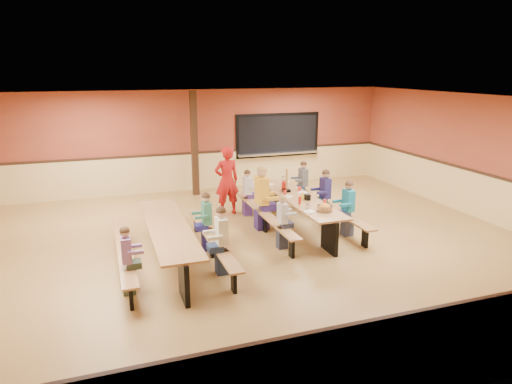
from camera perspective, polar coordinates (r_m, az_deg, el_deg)
name	(u,v)px	position (r m, az deg, el deg)	size (l,w,h in m)	color
ground	(249,246)	(9.58, -0.92, -6.83)	(12.00, 12.00, 0.00)	olive
room_envelope	(249,215)	(9.35, -0.94, -2.90)	(12.04, 10.04, 3.02)	brown
kitchen_pass_through	(278,137)	(14.59, 2.76, 6.89)	(2.78, 0.28, 1.38)	black
structural_post	(194,144)	(13.27, -7.70, 5.98)	(0.18, 0.18, 3.00)	black
cafeteria_table_main	(298,206)	(10.57, 5.31, -1.75)	(1.91, 3.70, 0.74)	#9F6E3F
cafeteria_table_second	(169,236)	(8.81, -10.86, -5.48)	(1.91, 3.70, 0.74)	#9F6E3F
seated_child_white_left	(282,222)	(9.33, 3.30, -3.78)	(0.33, 0.27, 1.13)	silver
seated_adult_yellow	(262,198)	(10.39, 0.73, -0.78)	(0.49, 0.40, 1.47)	gold
seated_child_grey_left	(247,193)	(11.41, -1.08, -0.13)	(0.34, 0.28, 1.15)	silver
seated_child_teal_right	(348,209)	(10.22, 11.43, -2.06)	(0.38, 0.31, 1.23)	#176F8A
seated_child_navy_right	(325,196)	(11.13, 8.62, -0.45)	(0.39, 0.32, 1.25)	#201B50
seated_child_char_right	(303,184)	(12.24, 5.89, 0.99)	(0.37, 0.30, 1.22)	#53585E
seated_child_purple_sec	(127,261)	(7.76, -15.83, -8.31)	(0.34, 0.28, 1.15)	#8E63A0
seated_child_green_sec	(207,222)	(9.27, -6.17, -3.77)	(0.36, 0.29, 1.19)	#35795C
seated_child_tan_sec	(222,241)	(8.18, -4.31, -6.14)	(0.39, 0.32, 1.24)	beige
standing_woman	(227,181)	(11.47, -3.68, 1.43)	(0.64, 0.42, 1.74)	#B51614
punch_pitcher	(285,186)	(11.05, 3.59, 0.79)	(0.16, 0.16, 0.22)	red
chip_bowl	(325,208)	(9.51, 8.58, -1.96)	(0.32, 0.32, 0.15)	orange
napkin_dispenser	(307,197)	(10.28, 6.45, -0.64)	(0.10, 0.14, 0.13)	black
condiment_mustard	(302,196)	(10.26, 5.82, -0.54)	(0.06, 0.06, 0.17)	yellow
condiment_ketchup	(300,200)	(9.94, 5.48, -1.04)	(0.06, 0.06, 0.17)	#B2140F
table_paddle	(287,186)	(10.90, 3.84, 0.73)	(0.16, 0.16, 0.56)	black
place_settings	(299,195)	(10.49, 5.35, -0.34)	(0.65, 3.30, 0.11)	beige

